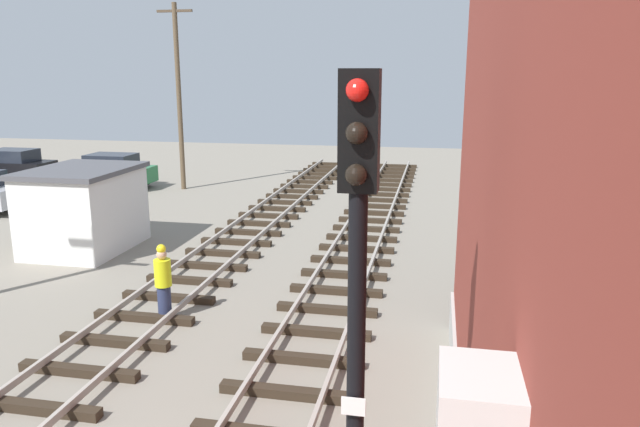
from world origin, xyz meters
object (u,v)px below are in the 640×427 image
Objects in this scene: signal_mast at (357,303)px; utility_pole_far at (179,95)px; control_hut at (84,209)px; parked_car_black at (14,165)px; track_worker_foreground at (163,283)px; parked_car_green at (112,171)px.

signal_mast is 0.64× the size of utility_pole_far.
utility_pole_far reaches higher than control_hut.
control_hut reaches higher than parked_car_black.
track_worker_foreground is (-5.56, 7.09, -2.69)m from signal_mast.
parked_car_green is 6.36m from parked_car_black.
control_hut is 0.42× the size of utility_pole_far.
parked_car_green is at bearing -172.64° from utility_pole_far.
track_worker_foreground is (6.48, -15.77, -3.82)m from utility_pole_far.
signal_mast reaches higher than parked_car_black.
parked_car_green is (-4.96, 10.32, -0.49)m from control_hut.
utility_pole_far is (3.67, 0.47, 3.85)m from parked_car_green.
parked_car_green is 18.36m from track_worker_foreground.
signal_mast is at bearing -46.40° from parked_car_black.
signal_mast is 1.38× the size of parked_car_green.
control_hut is at bearing -83.22° from utility_pole_far.
parked_car_black is at bearing 173.33° from parked_car_green.
signal_mast is at bearing -48.31° from control_hut.
signal_mast reaches higher than parked_car_green.
control_hut is 15.80m from parked_car_black.
parked_car_green is 1.00× the size of parked_car_black.
parked_car_green is at bearing -6.67° from parked_car_black.
track_worker_foreground is (16.47, -16.04, 0.03)m from parked_car_black.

